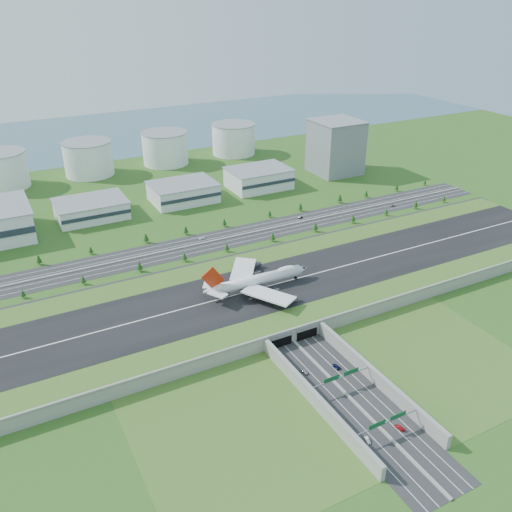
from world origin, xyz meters
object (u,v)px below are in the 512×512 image
car_2 (336,366)px  car_5 (300,218)px  car_6 (393,205)px  fuel_tank_a (1,170)px  car_7 (201,238)px  car_0 (305,372)px  car_1 (367,440)px  office_tower (336,147)px  boeing_747 (257,280)px  car_3 (400,427)px

car_2 → car_5: bearing=-123.1°
car_2 → car_6: size_ratio=0.95×
car_6 → fuel_tank_a: bearing=59.9°
car_7 → car_6: bearing=94.7°
car_0 → car_1: bearing=-97.8°
car_2 → car_7: 183.00m
fuel_tank_a → car_6: fuel_tank_a is taller
car_1 → car_5: 256.68m
office_tower → fuel_tank_a: office_tower is taller
fuel_tank_a → car_5: 302.57m
car_1 → car_6: size_ratio=0.74×
fuel_tank_a → car_2: 411.11m
boeing_747 → car_6: (186.29, 86.61, -13.64)m
car_6 → car_1: bearing=143.0°
office_tower → car_2: 336.84m
car_0 → car_7: (15.86, 178.96, -0.04)m
boeing_747 → car_7: size_ratio=14.43×
office_tower → car_2: bearing=-124.9°
car_6 → car_0: bearing=135.0°
fuel_tank_a → car_5: size_ratio=11.97×
office_tower → car_7: 215.95m
car_2 → car_5: size_ratio=1.27×
office_tower → fuel_tank_a: (-320.00, 115.00, -10.00)m
car_0 → car_1: car_0 is taller
car_1 → car_5: bearing=80.3°
office_tower → fuel_tank_a: size_ratio=1.10×
car_0 → car_5: 209.36m
car_2 → car_3: bearing=83.6°
car_0 → car_5: (108.83, 178.85, -0.11)m
boeing_747 → car_3: size_ratio=14.69×
boeing_747 → fuel_tank_a: bearing=113.2°
office_tower → car_6: (-10.25, -107.42, -26.60)m
fuel_tank_a → car_0: fuel_tank_a is taller
fuel_tank_a → car_5: (219.60, -207.48, -16.69)m
car_1 → car_5: size_ratio=0.99×
car_7 → fuel_tank_a: bearing=-139.1°
fuel_tank_a → car_6: bearing=-35.7°
car_2 → car_6: 247.58m
car_1 → boeing_747: bearing=99.7°
car_2 → car_5: car_2 is taller
car_1 → car_7: size_ratio=0.80×
car_0 → car_3: (17.15, -54.01, -0.06)m
car_0 → car_3: car_0 is taller
boeing_747 → car_0: boeing_747 is taller
car_3 → car_7: (-1.29, 232.97, 0.01)m
fuel_tank_a → car_3: fuel_tank_a is taller
office_tower → fuel_tank_a: bearing=160.2°
car_2 → car_7: car_7 is taller
boeing_747 → car_6: size_ratio=13.35×
car_5 → car_2: bearing=-15.3°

